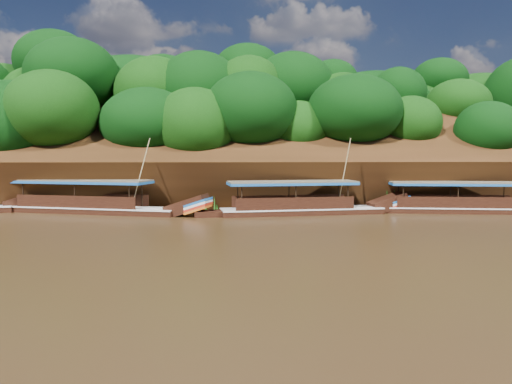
# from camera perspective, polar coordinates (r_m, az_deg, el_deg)

# --- Properties ---
(ground) EXTENTS (160.00, 160.00, 0.00)m
(ground) POSITION_cam_1_polar(r_m,az_deg,el_deg) (29.36, 7.63, -4.26)
(ground) COLOR black
(ground) RESTS_ON ground
(riverbank) EXTENTS (120.00, 30.06, 19.40)m
(riverbank) POSITION_cam_1_polar(r_m,az_deg,el_deg) (51.60, 3.23, 1.73)
(riverbank) COLOR black
(riverbank) RESTS_ON ground
(boat_0) EXTENTS (14.22, 3.80, 5.08)m
(boat_0) POSITION_cam_1_polar(r_m,az_deg,el_deg) (40.19, 23.69, -1.46)
(boat_0) COLOR black
(boat_0) RESTS_ON ground
(boat_1) EXTENTS (14.06, 3.93, 5.91)m
(boat_1) POSITION_cam_1_polar(r_m,az_deg,el_deg) (36.34, 6.38, -1.66)
(boat_1) COLOR black
(boat_1) RESTS_ON ground
(boat_2) EXTENTS (15.55, 6.11, 5.92)m
(boat_2) POSITION_cam_1_polar(r_m,az_deg,el_deg) (38.21, -17.13, -1.52)
(boat_2) COLOR black
(boat_2) RESTS_ON ground
(reeds) EXTENTS (48.69, 2.22, 2.19)m
(reeds) POSITION_cam_1_polar(r_m,az_deg,el_deg) (38.39, 0.20, -0.80)
(reeds) COLOR #24681A
(reeds) RESTS_ON ground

